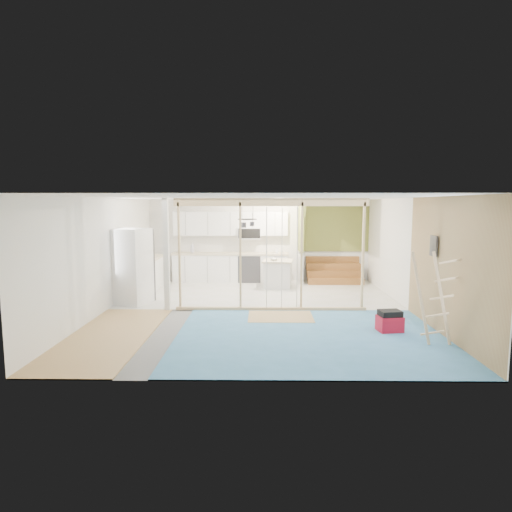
{
  "coord_description": "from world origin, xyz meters",
  "views": [
    {
      "loc": [
        0.09,
        -9.7,
        2.45
      ],
      "look_at": [
        -0.05,
        0.6,
        1.21
      ],
      "focal_mm": 30.0,
      "sensor_mm": 36.0,
      "label": 1
    }
  ],
  "objects_px": {
    "fridge": "(131,267)",
    "ladder": "(434,298)",
    "island": "(278,274)",
    "toolbox": "(390,322)"
  },
  "relations": [
    {
      "from": "fridge",
      "to": "island",
      "type": "relative_size",
      "value": 1.95
    },
    {
      "from": "island",
      "to": "ladder",
      "type": "bearing_deg",
      "value": -55.99
    },
    {
      "from": "toolbox",
      "to": "ladder",
      "type": "distance_m",
      "value": 1.13
    },
    {
      "from": "fridge",
      "to": "toolbox",
      "type": "relative_size",
      "value": 3.77
    },
    {
      "from": "toolbox",
      "to": "island",
      "type": "bearing_deg",
      "value": 106.04
    },
    {
      "from": "fridge",
      "to": "ladder",
      "type": "bearing_deg",
      "value": -9.3
    },
    {
      "from": "fridge",
      "to": "island",
      "type": "height_order",
      "value": "fridge"
    },
    {
      "from": "fridge",
      "to": "ladder",
      "type": "relative_size",
      "value": 1.14
    },
    {
      "from": "fridge",
      "to": "island",
      "type": "bearing_deg",
      "value": 46.41
    },
    {
      "from": "toolbox",
      "to": "ladder",
      "type": "height_order",
      "value": "ladder"
    }
  ]
}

